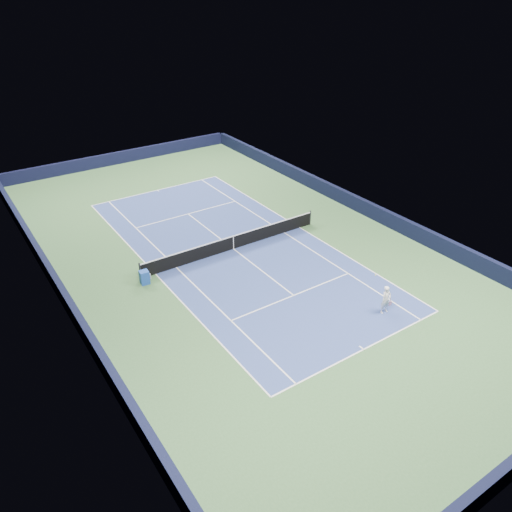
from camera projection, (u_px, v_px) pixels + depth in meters
ground at (233, 249)px, 32.46m from camera, size 40.00×40.00×0.00m
wall_far at (121, 157)px, 46.38m from camera, size 22.00×0.35×1.10m
wall_right at (356, 203)px, 37.41m from camera, size 0.35×40.00×1.10m
wall_left at (63, 295)px, 26.95m from camera, size 0.35×40.00×1.10m
court_surface at (233, 249)px, 32.46m from camera, size 10.97×23.77×0.01m
baseline_far at (157, 190)px, 40.97m from camera, size 10.97×0.08×0.00m
baseline_near at (364, 349)px, 23.94m from camera, size 10.97×0.08×0.00m
sideline_doubles_right at (300, 227)px, 35.10m from camera, size 0.08×23.77×0.00m
sideline_doubles_left at (156, 274)px, 29.80m from camera, size 0.08×23.77×0.00m
sideline_singles_right at (284, 233)px, 34.44m from camera, size 0.08×23.77×0.00m
sideline_singles_left at (176, 267)px, 30.46m from camera, size 0.08×23.77×0.00m
service_line_far at (188, 214)px, 37.04m from camera, size 8.23×0.08×0.00m
service_line_near at (294, 295)px, 27.87m from camera, size 8.23×0.08×0.00m
center_service_line at (233, 249)px, 32.45m from camera, size 0.08×12.80×0.00m
center_mark_far at (158, 191)px, 40.86m from camera, size 0.08×0.30×0.00m
center_mark_near at (362, 348)px, 24.05m from camera, size 0.08×0.30×0.00m
tennis_net at (233, 242)px, 32.20m from camera, size 12.90×0.10×1.07m
sponsor_cube at (145, 277)px, 28.73m from camera, size 0.60×0.51×0.83m
tennis_player at (386, 300)px, 26.14m from camera, size 0.76×1.24×1.81m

